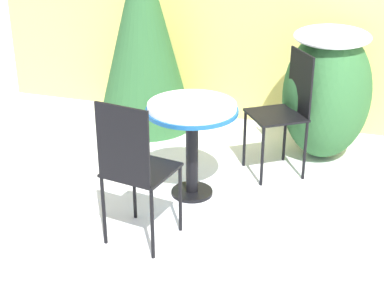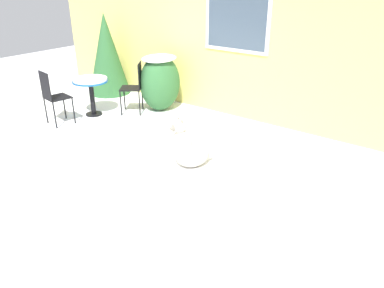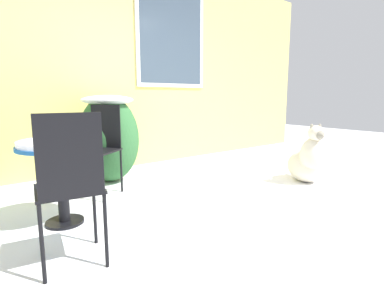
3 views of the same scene
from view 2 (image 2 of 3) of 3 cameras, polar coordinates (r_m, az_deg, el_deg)
name	(u,v)px [view 2 (image 2 of 3)]	position (r m, az deg, el deg)	size (l,w,h in m)	color
ground_plane	(124,142)	(6.28, -10.39, 0.31)	(16.00, 16.00, 0.00)	white
house_wall	(204,28)	(7.41, 1.85, 17.31)	(8.00, 0.10, 3.13)	#E5D16B
shrub_left	(160,81)	(7.53, -4.90, 9.51)	(0.73, 0.87, 1.10)	#2D6033
evergreen_bush	(107,54)	(8.78, -12.84, 13.22)	(0.93, 0.93, 1.77)	#2D6033
patio_table	(91,85)	(7.45, -15.18, 8.67)	(0.67, 0.67, 0.73)	black
patio_chair_near_table	(135,85)	(7.41, -8.73, 8.84)	(0.56, 0.56, 0.99)	black
patio_chair_far_side	(53,95)	(7.16, -20.41, 6.99)	(0.46, 0.46, 0.99)	black
dog	(189,149)	(5.29, -0.53, -0.77)	(0.61, 0.67, 0.76)	beige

